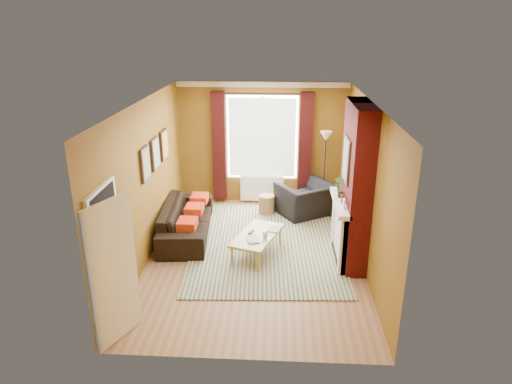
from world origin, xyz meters
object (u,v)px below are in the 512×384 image
(wicker_stool, at_px, (267,205))
(floor_lamp, at_px, (325,149))
(armchair, at_px, (306,199))
(sofa, at_px, (186,220))
(coffee_table, at_px, (257,236))

(wicker_stool, height_order, floor_lamp, floor_lamp)
(wicker_stool, xyz_separation_m, floor_lamp, (1.25, 0.27, 1.22))
(floor_lamp, bearing_deg, wicker_stool, -168.05)
(armchair, xyz_separation_m, wicker_stool, (-0.85, 0.02, -0.15))
(sofa, relative_size, armchair, 2.03)
(coffee_table, relative_size, wicker_stool, 3.05)
(wicker_stool, relative_size, floor_lamp, 0.24)
(coffee_table, relative_size, floor_lamp, 0.75)
(armchair, height_order, coffee_table, armchair)
(coffee_table, bearing_deg, wicker_stool, 106.31)
(coffee_table, bearing_deg, floor_lamp, 77.59)
(coffee_table, bearing_deg, sofa, 172.26)
(wicker_stool, bearing_deg, sofa, -143.07)
(sofa, distance_m, wicker_stool, 1.95)
(wicker_stool, bearing_deg, coffee_table, -93.17)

